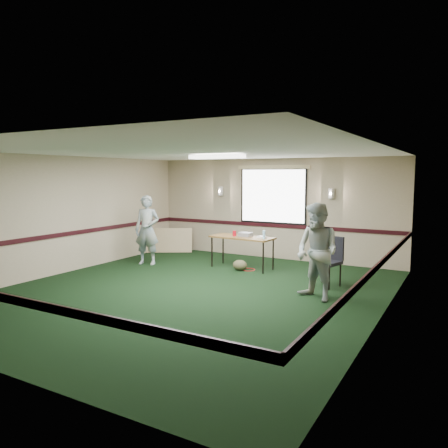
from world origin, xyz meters
The scene contains 13 objects.
ground centered at (0.00, 0.00, 0.00)m, with size 8.00×8.00×0.00m, color black.
room_shell centered at (0.00, 2.12, 1.58)m, with size 8.00×8.02×8.00m.
folding_table centered at (-0.12, 2.40, 0.72)m, with size 1.60×0.73×0.78m.
projector centered at (-0.05, 2.45, 0.83)m, with size 0.30×0.25×0.10m, color gray.
game_console centered at (0.40, 2.41, 0.80)m, with size 0.19×0.15×0.05m, color white.
red_cup centered at (-0.32, 2.38, 0.84)m, with size 0.09×0.09×0.13m, color red.
water_bottle centered at (0.51, 2.28, 0.88)m, with size 0.06×0.06×0.21m, color #91CEEE.
duffel_bag centered at (-0.05, 2.15, 0.13)m, with size 0.36×0.27×0.25m, color #4E472C.
cable_coil centered at (0.11, 2.30, 0.01)m, with size 0.32×0.32×0.02m, color red.
folded_table centered at (-3.00, 3.29, 0.35)m, with size 1.39×0.06×0.71m, color tan.
conference_chair centered at (2.19, 1.79, 0.59)m, with size 0.61×0.63×1.01m.
person_left centered at (-2.44, 1.67, 0.88)m, with size 0.64×0.42×1.76m, color #38567C.
person_right centered at (2.29, 0.68, 0.88)m, with size 0.86×0.67×1.77m, color #7FA6C6.
Camera 1 is at (4.63, -6.91, 2.27)m, focal length 35.00 mm.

